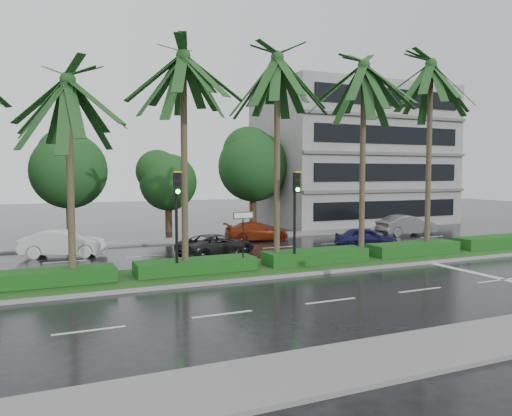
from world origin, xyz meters
name	(u,v)px	position (x,y,z in m)	size (l,w,h in m)	color
ground	(269,274)	(0.00, 0.00, 0.00)	(120.00, 120.00, 0.00)	black
near_sidewalk	(443,347)	(0.00, -10.20, 0.06)	(40.00, 2.40, 0.12)	slate
far_sidewalk	(190,240)	(0.00, 12.00, 0.06)	(40.00, 2.00, 0.12)	slate
median	(259,269)	(0.00, 1.00, 0.08)	(36.00, 4.00, 0.15)	gray
hedge	(259,261)	(0.00, 1.00, 0.45)	(35.20, 1.40, 0.60)	#154A17
lane_markings	(333,270)	(3.04, -0.43, 0.01)	(34.00, 13.06, 0.01)	silver
palm_row	(233,76)	(-1.24, 1.02, 8.64)	(26.30, 4.20, 10.84)	#3B2F22
signal_median_left	(177,208)	(-4.00, 0.30, 3.00)	(0.34, 0.42, 4.36)	black
signal_median_right	(296,205)	(1.50, 0.30, 3.00)	(0.34, 0.42, 4.36)	black
street_sign	(243,226)	(-1.00, 0.48, 2.12)	(0.95, 0.09, 2.60)	black
bg_trees	(176,166)	(0.65, 17.59, 4.95)	(33.39, 5.68, 8.20)	#362918
building	(353,156)	(17.00, 18.00, 6.00)	(16.00, 10.00, 12.00)	gray
car_white	(63,243)	(-7.93, 8.67, 0.71)	(4.34, 1.51, 1.43)	silver
car_darkgrey	(217,245)	(-0.50, 5.35, 0.61)	(4.39, 2.02, 1.22)	black
car_red	(257,231)	(4.02, 10.19, 0.61)	(4.23, 1.72, 1.23)	maroon
car_blue	(366,238)	(8.52, 4.47, 0.62)	(3.64, 1.46, 1.24)	#1A194B
car_grey	(406,225)	(15.07, 8.55, 0.72)	(4.36, 1.52, 1.44)	#56585B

